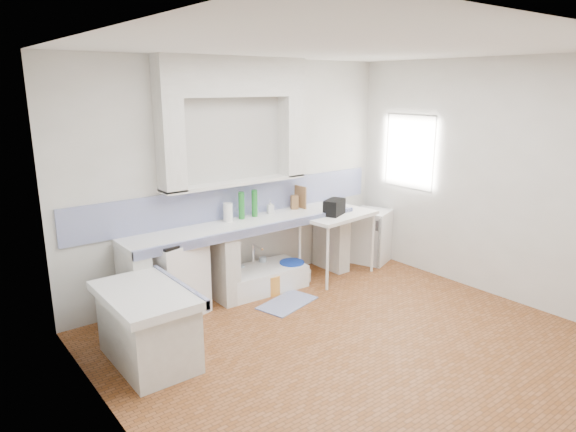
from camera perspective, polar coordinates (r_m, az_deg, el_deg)
floor at (r=5.25m, az=6.93°, el=-13.93°), size 4.50×4.50×0.00m
ceiling at (r=4.63m, az=8.04°, el=18.23°), size 4.50×4.50×0.00m
wall_back at (r=6.28m, az=-5.63°, el=4.46°), size 4.50×0.00×4.50m
wall_left at (r=3.57m, az=-19.04°, el=-4.08°), size 0.00×4.50×4.50m
wall_right at (r=6.51m, az=21.58°, el=3.87°), size 0.00×4.50×4.50m
alcove_mass at (r=6.03m, az=-6.09°, el=15.26°), size 1.90×0.25×0.45m
window_frame at (r=7.29m, az=14.32°, el=7.07°), size 0.35×0.86×1.06m
lace_valance at (r=7.14m, az=13.79°, el=10.02°), size 0.01×0.84×0.24m
counter_slab at (r=6.10m, az=-4.79°, el=-1.03°), size 3.00×0.60×0.08m
counter_lip at (r=5.88m, az=-3.29°, el=-1.61°), size 3.00×0.04×0.10m
counter_pier_left at (r=5.65m, az=-16.76°, el=-7.74°), size 0.20×0.55×0.82m
counter_pier_mid at (r=6.06m, az=-7.48°, el=-5.67°), size 0.20×0.55×0.82m
counter_pier_right at (r=7.06m, az=4.85°, el=-2.67°), size 0.20×0.55×0.82m
peninsula_top at (r=4.79m, az=-15.66°, el=-8.49°), size 0.70×1.10×0.08m
peninsula_base at (r=4.94m, az=-15.38°, el=-12.24°), size 0.60×1.00×0.62m
peninsula_lip at (r=4.91m, az=-12.09°, el=-7.68°), size 0.04×1.10×0.10m
backsplash at (r=6.33m, az=-5.49°, el=1.76°), size 4.27×0.03×0.40m
stove at (r=5.79m, az=-12.77°, el=-6.73°), size 0.73×0.71×0.85m
sink at (r=6.43m, az=-2.85°, el=-7.07°), size 1.07×0.62×0.25m
side_table at (r=6.78m, az=5.52°, el=-3.24°), size 1.09×0.69×0.05m
fridge at (r=7.42m, az=9.27°, el=-2.22°), size 0.63×0.63×0.75m
bucket_red at (r=6.24m, az=-5.55°, el=-7.74°), size 0.30×0.30×0.27m
bucket_orange at (r=6.30m, az=-1.98°, el=-7.56°), size 0.30×0.30×0.24m
bucket_blue at (r=6.57m, az=0.43°, el=-6.36°), size 0.38×0.38×0.30m
basin_white at (r=6.71m, az=1.09°, el=-6.65°), size 0.44×0.44×0.14m
water_bottle_a at (r=6.46m, az=-5.20°, el=-6.80°), size 0.09×0.09×0.30m
water_bottle_b at (r=6.62m, az=-2.82°, el=-6.01°), size 0.10×0.10×0.34m
black_bag at (r=6.57m, az=5.21°, el=0.99°), size 0.37×0.30×0.20m
green_bottle_a at (r=6.19m, az=-5.23°, el=1.18°), size 0.10×0.10×0.33m
green_bottle_b at (r=6.30m, az=-3.77°, el=1.43°), size 0.08×0.08×0.33m
knife_block at (r=6.68m, az=0.72°, el=1.55°), size 0.11×0.10×0.18m
cutting_board at (r=6.73m, az=1.40°, el=2.14°), size 0.03×0.22×0.30m
paper_towel at (r=6.11m, az=-6.74°, el=0.41°), size 0.12×0.12×0.22m
soap_bottle at (r=6.45m, az=-1.99°, el=1.02°), size 0.09×0.09×0.17m
rug at (r=6.05m, az=-0.07°, el=-9.70°), size 0.78×0.57×0.01m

